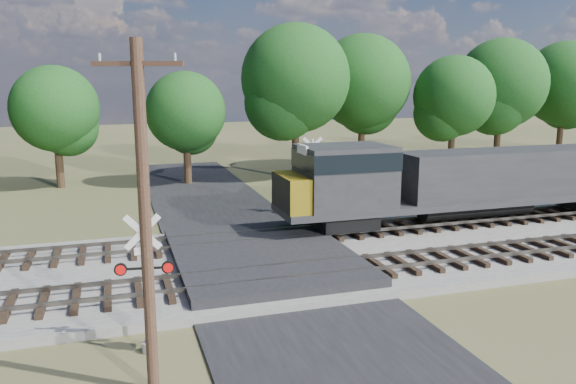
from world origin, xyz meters
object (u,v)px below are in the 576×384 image
object	(u,v)px
crossing_signal_near	(149,296)
crossing_signal_far	(311,183)
utility_pole	(145,214)
equipment_shed	(350,187)

from	to	relation	value
crossing_signal_near	crossing_signal_far	distance (m)	16.90
crossing_signal_near	crossing_signal_far	xyz separation A→B (m)	(9.66, 13.87, 0.19)
utility_pole	equipment_shed	world-z (taller)	utility_pole
crossing_signal_far	crossing_signal_near	bearing A→B (deg)	65.83
crossing_signal_far	utility_pole	world-z (taller)	utility_pole
crossing_signal_near	equipment_shed	distance (m)	18.87
crossing_signal_far	equipment_shed	xyz separation A→B (m)	(2.59, 0.49, -0.44)
equipment_shed	utility_pole	bearing A→B (deg)	-104.61
utility_pole	equipment_shed	bearing A→B (deg)	74.27
crossing_signal_far	equipment_shed	world-z (taller)	crossing_signal_far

